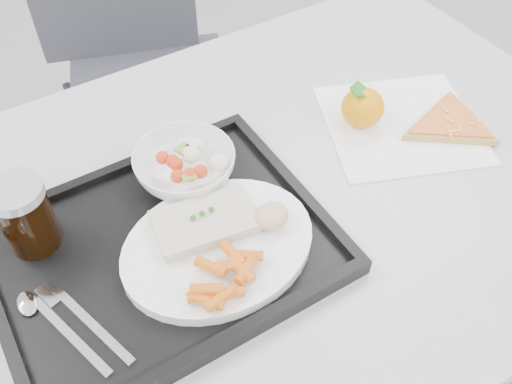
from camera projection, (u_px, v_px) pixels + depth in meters
The scene contains 14 objects.
table at pixel (261, 221), 0.92m from camera, with size 1.20×0.80×0.75m.
chair at pixel (136, 49), 1.48m from camera, with size 0.53×0.54×0.93m.
tray at pixel (162, 250), 0.78m from camera, with size 0.45×0.35×0.03m.
dinner_plate at pixel (218, 246), 0.77m from camera, with size 0.27×0.27×0.02m.
fish_fillet at pixel (204, 222), 0.78m from camera, with size 0.15×0.10×0.03m.
bread_roll at pixel (271, 216), 0.77m from camera, with size 0.05×0.04×0.03m.
salad_bowl at pixel (185, 166), 0.85m from camera, with size 0.15×0.15×0.05m.
cola_glass at pixel (25, 215), 0.75m from camera, with size 0.07×0.07×0.11m.
cutlery at pixel (61, 318), 0.71m from camera, with size 0.11×0.17×0.01m.
napkin at pixel (401, 124), 0.97m from camera, with size 0.32×0.32×0.00m.
tangerine at pixel (363, 107), 0.95m from camera, with size 0.08×0.08×0.07m.
pizza_slice at pixel (450, 123), 0.96m from camera, with size 0.22×0.22×0.02m.
carrot_pile at pixel (225, 278), 0.71m from camera, with size 0.12×0.08×0.02m.
salad_contents at pixel (192, 160), 0.84m from camera, with size 0.09×0.08×0.02m.
Camera 1 is at (-0.31, -0.18, 1.40)m, focal length 40.00 mm.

